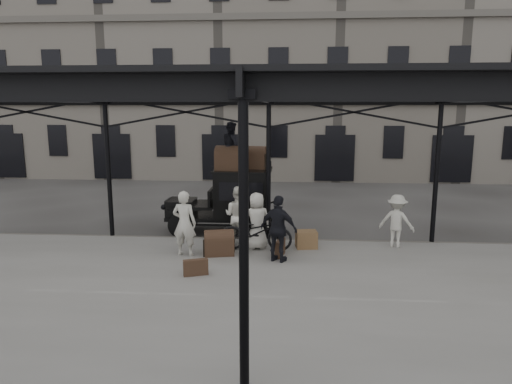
{
  "coord_description": "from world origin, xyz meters",
  "views": [
    {
      "loc": [
        0.58,
        -11.75,
        4.18
      ],
      "look_at": [
        -0.35,
        1.6,
        1.7
      ],
      "focal_mm": 32.0,
      "sensor_mm": 36.0,
      "label": 1
    }
  ],
  "objects_px": {
    "steamer_trunk_roof_near": "(230,160)",
    "steamer_trunk_platform": "(219,244)",
    "porter_official": "(279,229)",
    "porter_left": "(184,223)",
    "bicycle": "(256,232)",
    "taxi": "(234,198)"
  },
  "relations": [
    {
      "from": "steamer_trunk_platform",
      "to": "steamer_trunk_roof_near",
      "type": "bearing_deg",
      "value": 78.02
    },
    {
      "from": "porter_left",
      "to": "steamer_trunk_roof_near",
      "type": "height_order",
      "value": "steamer_trunk_roof_near"
    },
    {
      "from": "bicycle",
      "to": "steamer_trunk_platform",
      "type": "distance_m",
      "value": 1.13
    },
    {
      "from": "porter_official",
      "to": "steamer_trunk_roof_near",
      "type": "bearing_deg",
      "value": -36.31
    },
    {
      "from": "porter_official",
      "to": "steamer_trunk_platform",
      "type": "xyz_separation_m",
      "value": [
        -1.66,
        0.45,
        -0.59
      ]
    },
    {
      "from": "porter_official",
      "to": "steamer_trunk_platform",
      "type": "height_order",
      "value": "porter_official"
    },
    {
      "from": "porter_official",
      "to": "steamer_trunk_roof_near",
      "type": "distance_m",
      "value": 3.75
    },
    {
      "from": "steamer_trunk_roof_near",
      "to": "porter_official",
      "type": "bearing_deg",
      "value": -51.59
    },
    {
      "from": "bicycle",
      "to": "steamer_trunk_roof_near",
      "type": "relative_size",
      "value": 2.28
    },
    {
      "from": "steamer_trunk_roof_near",
      "to": "steamer_trunk_platform",
      "type": "relative_size",
      "value": 1.11
    },
    {
      "from": "porter_left",
      "to": "steamer_trunk_platform",
      "type": "xyz_separation_m",
      "value": [
        0.93,
        0.11,
        -0.61
      ]
    },
    {
      "from": "steamer_trunk_roof_near",
      "to": "bicycle",
      "type": "bearing_deg",
      "value": -55.04
    },
    {
      "from": "steamer_trunk_roof_near",
      "to": "porter_left",
      "type": "bearing_deg",
      "value": -99.61
    },
    {
      "from": "steamer_trunk_platform",
      "to": "taxi",
      "type": "bearing_deg",
      "value": 76.38
    },
    {
      "from": "porter_left",
      "to": "bicycle",
      "type": "xyz_separation_m",
      "value": [
        1.93,
        0.58,
        -0.37
      ]
    },
    {
      "from": "porter_left",
      "to": "steamer_trunk_platform",
      "type": "distance_m",
      "value": 1.12
    },
    {
      "from": "taxi",
      "to": "steamer_trunk_roof_near",
      "type": "height_order",
      "value": "steamer_trunk_roof_near"
    },
    {
      "from": "porter_left",
      "to": "bicycle",
      "type": "bearing_deg",
      "value": -155.56
    },
    {
      "from": "porter_official",
      "to": "bicycle",
      "type": "xyz_separation_m",
      "value": [
        -0.66,
        0.92,
        -0.35
      ]
    },
    {
      "from": "bicycle",
      "to": "steamer_trunk_platform",
      "type": "xyz_separation_m",
      "value": [
        -1.0,
        -0.47,
        -0.24
      ]
    },
    {
      "from": "porter_left",
      "to": "bicycle",
      "type": "distance_m",
      "value": 2.05
    },
    {
      "from": "bicycle",
      "to": "steamer_trunk_roof_near",
      "type": "xyz_separation_m",
      "value": [
        -1.0,
        2.1,
        1.82
      ]
    }
  ]
}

